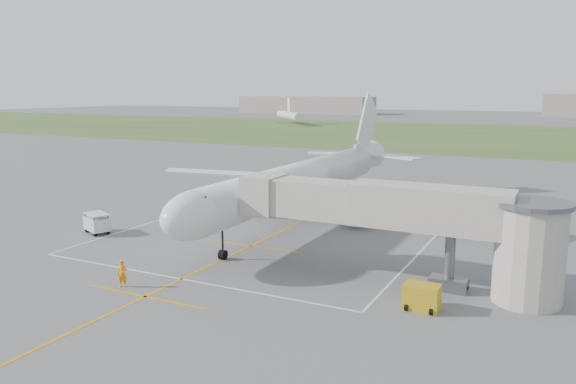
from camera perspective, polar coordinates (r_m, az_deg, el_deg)
The scene contains 11 objects.
ground at distance 58.99m, azimuth 1.14°, elevation -3.15°, with size 700.00×700.00×0.00m, color #505052.
grass_strip at distance 183.93m, azimuth 19.04°, elevation 5.45°, with size 700.00×120.00×0.02m, color #3F5626.
apron_markings at distance 53.95m, azimuth -1.55°, elevation -4.42°, with size 28.20×60.00×0.01m.
airliner at distance 58.79m, azimuth 1.47°, elevation 1.17°, with size 38.93×46.75×13.52m.
jet_bridge at distance 40.31m, azimuth 13.10°, elevation -2.83°, with size 23.40×5.00×7.20m.
gpu_unit at distance 37.01m, azimuth 13.42°, elevation -10.38°, with size 2.22×1.58×1.66m.
baggage_cart at distance 57.58m, azimuth -18.83°, elevation -3.01°, with size 3.28×2.69×1.97m.
ramp_worker_nose at distance 41.59m, azimuth -16.49°, elevation -7.97°, with size 0.71×0.47×1.95m, color orange.
ramp_worker_wing at distance 65.34m, azimuth -5.54°, elevation -1.11°, with size 0.82×0.64×1.70m, color #FF6808.
distant_hangars at distance 319.68m, azimuth 19.62°, elevation 8.17°, with size 345.00×49.00×12.00m.
distant_aircraft at distance 224.60m, azimuth 20.92°, elevation 7.03°, with size 186.65×55.56×8.85m.
Camera 1 is at (24.80, -51.74, 13.70)m, focal length 35.00 mm.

